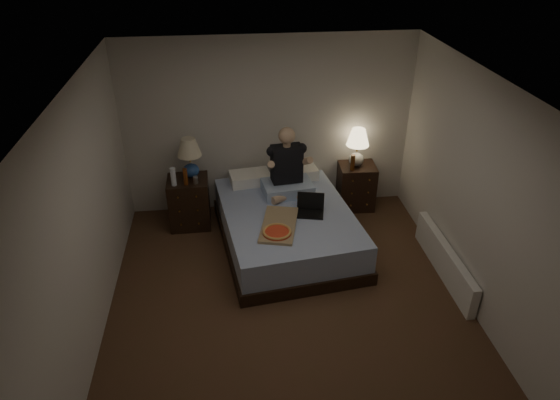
{
  "coord_description": "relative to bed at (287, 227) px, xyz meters",
  "views": [
    {
      "loc": [
        -0.6,
        -4.2,
        3.87
      ],
      "look_at": [
        0.0,
        0.9,
        0.85
      ],
      "focal_mm": 32.0,
      "sensor_mm": 36.0,
      "label": 1
    }
  ],
  "objects": [
    {
      "name": "water_bottle",
      "position": [
        -1.44,
        0.5,
        0.57
      ],
      "size": [
        0.07,
        0.07,
        0.25
      ],
      "primitive_type": "cylinder",
      "color": "white",
      "rests_on": "nightstand_left"
    },
    {
      "name": "lamp_right",
      "position": [
        1.11,
        0.86,
        0.69
      ],
      "size": [
        0.32,
        0.32,
        0.56
      ],
      "primitive_type": null,
      "rotation": [
        0.0,
        0.0,
        0.01
      ],
      "color": "gray",
      "rests_on": "nightstand_right"
    },
    {
      "name": "radiator",
      "position": [
        1.81,
        -0.85,
        -0.06
      ],
      "size": [
        0.1,
        1.6,
        0.4
      ],
      "primitive_type": "cube",
      "color": "silver",
      "rests_on": "floor"
    },
    {
      "name": "soda_can",
      "position": [
        -1.16,
        0.52,
        0.49
      ],
      "size": [
        0.07,
        0.07,
        0.1
      ],
      "primitive_type": "cylinder",
      "color": "#B8B9B3",
      "rests_on": "nightstand_left"
    },
    {
      "name": "beer_bottle_right",
      "position": [
        1.02,
        0.73,
        0.52
      ],
      "size": [
        0.06,
        0.06,
        0.23
      ],
      "primitive_type": "cylinder",
      "color": "#592B0C",
      "rests_on": "nightstand_right"
    },
    {
      "name": "laptop",
      "position": [
        0.27,
        -0.14,
        0.38
      ],
      "size": [
        0.39,
        0.35,
        0.24
      ],
      "primitive_type": null,
      "rotation": [
        0.0,
        0.0,
        -0.23
      ],
      "color": "black",
      "rests_on": "bed"
    },
    {
      "name": "wall_back",
      "position": [
        -0.12,
        1.06,
        0.99
      ],
      "size": [
        4.0,
        0.0,
        2.5
      ],
      "primitive_type": "cube",
      "rotation": [
        1.57,
        0.0,
        0.0
      ],
      "color": "beige",
      "rests_on": "ground"
    },
    {
      "name": "lamp_left",
      "position": [
        -1.22,
        0.72,
        0.72
      ],
      "size": [
        0.41,
        0.41,
        0.56
      ],
      "primitive_type": null,
      "rotation": [
        0.0,
        0.0,
        -0.34
      ],
      "color": "navy",
      "rests_on": "nightstand_left"
    },
    {
      "name": "wall_left",
      "position": [
        -2.12,
        -1.19,
        0.99
      ],
      "size": [
        0.0,
        4.5,
        2.5
      ],
      "primitive_type": "cube",
      "rotation": [
        1.57,
        0.0,
        1.57
      ],
      "color": "beige",
      "rests_on": "ground"
    },
    {
      "name": "nightstand_left",
      "position": [
        -1.28,
        0.64,
        0.09
      ],
      "size": [
        0.55,
        0.5,
        0.71
      ],
      "primitive_type": "cube",
      "rotation": [
        0.0,
        0.0,
        0.01
      ],
      "color": "black",
      "rests_on": "floor"
    },
    {
      "name": "beer_bottle_left",
      "position": [
        -1.28,
        0.5,
        0.56
      ],
      "size": [
        0.06,
        0.06,
        0.23
      ],
      "primitive_type": "cylinder",
      "color": "#5A290C",
      "rests_on": "nightstand_left"
    },
    {
      "name": "ceiling",
      "position": [
        -0.12,
        -1.19,
        2.24
      ],
      "size": [
        4.0,
        4.5,
        0.0
      ],
      "primitive_type": "cube",
      "rotation": [
        3.14,
        0.0,
        0.0
      ],
      "color": "white",
      "rests_on": "ground"
    },
    {
      "name": "wall_right",
      "position": [
        1.88,
        -1.19,
        0.99
      ],
      "size": [
        0.0,
        4.5,
        2.5
      ],
      "primitive_type": "cube",
      "rotation": [
        1.57,
        0.0,
        -1.57
      ],
      "color": "beige",
      "rests_on": "ground"
    },
    {
      "name": "floor",
      "position": [
        -0.12,
        -1.19,
        -0.26
      ],
      "size": [
        4.0,
        4.5,
        0.0
      ],
      "primitive_type": "cube",
      "color": "#523323",
      "rests_on": "ground"
    },
    {
      "name": "pizza_box",
      "position": [
        -0.19,
        -0.56,
        0.3
      ],
      "size": [
        0.57,
        0.83,
        0.08
      ],
      "primitive_type": null,
      "rotation": [
        0.0,
        0.0,
        -0.24
      ],
      "color": "#9E865F",
      "rests_on": "bed"
    },
    {
      "name": "person",
      "position": [
        0.06,
        0.43,
        0.73
      ],
      "size": [
        0.72,
        0.59,
        0.93
      ],
      "primitive_type": null,
      "rotation": [
        0.0,
        0.0,
        0.12
      ],
      "color": "black",
      "rests_on": "bed"
    },
    {
      "name": "bed",
      "position": [
        0.0,
        0.0,
        0.0
      ],
      "size": [
        1.84,
        2.29,
        0.53
      ],
      "primitive_type": "cube",
      "rotation": [
        0.0,
        0.0,
        0.13
      ],
      "color": "#5F7FBF",
      "rests_on": "floor"
    },
    {
      "name": "nightstand_right",
      "position": [
        1.13,
        0.86,
        0.07
      ],
      "size": [
        0.54,
        0.49,
        0.67
      ],
      "primitive_type": "cube",
      "rotation": [
        0.0,
        0.0,
        -0.04
      ],
      "color": "black",
      "rests_on": "floor"
    }
  ]
}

